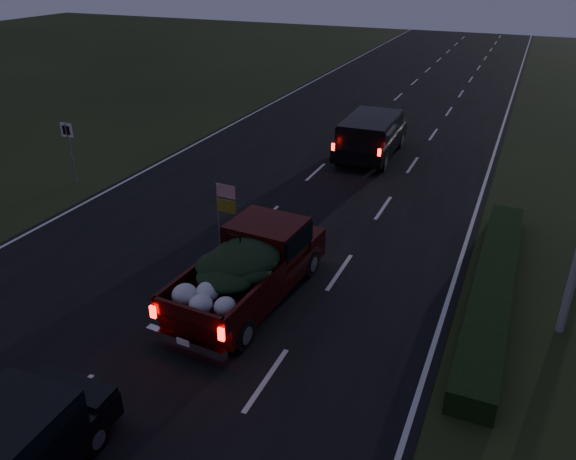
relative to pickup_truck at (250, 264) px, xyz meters
The scene contains 6 objects.
ground 2.13m from the pickup_truck, behind, with size 120.00×120.00×0.00m, color black.
road_asphalt 2.12m from the pickup_truck, behind, with size 14.00×120.00×0.02m, color black.
hedge_row 6.61m from the pickup_truck, 24.36° to the left, with size 1.00×10.00×0.60m, color black.
route_sign 11.36m from the pickup_truck, 155.49° to the left, with size 0.55×0.08×2.50m.
pickup_truck is the anchor object (origin of this frame).
lead_suv 12.57m from the pickup_truck, 91.29° to the left, with size 2.31×5.31×1.51m.
Camera 1 is at (7.81, -11.07, 8.42)m, focal length 35.00 mm.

